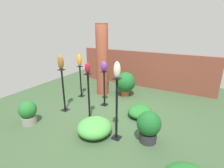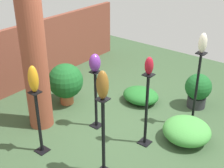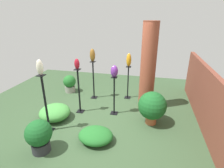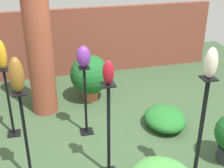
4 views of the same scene
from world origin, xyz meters
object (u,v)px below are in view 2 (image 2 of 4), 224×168
(pedestal_violet, at_px, (96,102))
(art_vase_violet, at_px, (95,63))
(art_vase_ruby, at_px, (149,66))
(potted_plant_front_left, at_px, (66,82))
(pedestal_amber, at_px, (39,125))
(pedestal_bronze, at_px, (103,140))
(art_vase_ivory, at_px, (203,43))
(art_vase_amber, at_px, (33,79))
(potted_plant_mid_right, at_px, (198,89))
(art_vase_bronze, at_px, (103,85))
(brick_pillar, at_px, (35,62))
(pedestal_ruby, at_px, (146,113))
(pedestal_ivory, at_px, (196,93))

(pedestal_violet, bearing_deg, art_vase_violet, 180.00)
(art_vase_ruby, xyz_separation_m, potted_plant_front_left, (0.14, 2.05, -0.95))
(pedestal_amber, bearing_deg, pedestal_bronze, -77.39)
(pedestal_amber, xyz_separation_m, art_vase_ivory, (2.27, -1.62, 1.11))
(art_vase_ivory, relative_size, art_vase_amber, 0.81)
(potted_plant_front_left, xyz_separation_m, potted_plant_mid_right, (1.56, -2.21, -0.11))
(art_vase_bronze, bearing_deg, art_vase_violet, 45.94)
(brick_pillar, xyz_separation_m, pedestal_bronze, (-0.28, -1.75, -0.68))
(brick_pillar, relative_size, pedestal_ruby, 1.94)
(pedestal_violet, bearing_deg, pedestal_bronze, -134.06)
(pedestal_violet, relative_size, art_vase_violet, 3.49)
(art_vase_ruby, bearing_deg, pedestal_bronze, 174.35)
(potted_plant_front_left, bearing_deg, art_vase_ivory, -69.99)
(potted_plant_mid_right, bearing_deg, pedestal_bronze, 174.40)
(art_vase_violet, bearing_deg, pedestal_ruby, -83.03)
(art_vase_ivory, bearing_deg, pedestal_ruby, 159.06)
(potted_plant_mid_right, bearing_deg, pedestal_violet, 147.46)
(art_vase_ivory, distance_m, potted_plant_mid_right, 1.42)
(pedestal_bronze, relative_size, art_vase_amber, 2.98)
(art_vase_ruby, relative_size, art_vase_ivory, 0.83)
(pedestal_bronze, height_order, pedestal_ivory, pedestal_ivory)
(pedestal_violet, height_order, potted_plant_mid_right, pedestal_violet)
(brick_pillar, relative_size, pedestal_ivory, 1.75)
(art_vase_ivory, distance_m, art_vase_amber, 2.80)
(brick_pillar, relative_size, art_vase_bronze, 6.14)
(brick_pillar, relative_size, art_vase_amber, 5.90)
(brick_pillar, relative_size, art_vase_ruby, 8.79)
(art_vase_ruby, relative_size, art_vase_amber, 0.67)
(art_vase_ruby, bearing_deg, pedestal_ruby, 0.00)
(pedestal_ivory, height_order, potted_plant_mid_right, pedestal_ivory)
(art_vase_ruby, height_order, potted_plant_front_left, art_vase_ruby)
(pedestal_violet, distance_m, art_vase_ruby, 1.38)
(potted_plant_front_left, relative_size, potted_plant_mid_right, 1.22)
(art_vase_violet, xyz_separation_m, potted_plant_mid_right, (1.82, -1.16, -0.88))
(pedestal_ivory, distance_m, art_vase_violet, 1.90)
(pedestal_ruby, bearing_deg, pedestal_violet, 96.97)
(art_vase_amber, relative_size, potted_plant_front_left, 0.49)
(pedestal_bronze, distance_m, art_vase_bronze, 0.90)
(pedestal_ivory, height_order, art_vase_ruby, art_vase_ruby)
(pedestal_ruby, bearing_deg, art_vase_violet, 96.97)
(pedestal_ivory, height_order, potted_plant_front_left, pedestal_ivory)
(brick_pillar, xyz_separation_m, pedestal_violet, (0.59, -0.86, -0.76))
(brick_pillar, relative_size, pedestal_bronze, 1.98)
(potted_plant_front_left, bearing_deg, pedestal_ruby, -93.90)
(pedestal_ivory, relative_size, pedestal_violet, 1.29)
(art_vase_ivory, xyz_separation_m, potted_plant_front_left, (-0.89, 2.44, -1.12))
(brick_pillar, bearing_deg, potted_plant_mid_right, -39.95)
(pedestal_amber, distance_m, art_vase_ivory, 3.00)
(pedestal_amber, bearing_deg, art_vase_ivory, -35.49)
(pedestal_violet, height_order, art_vase_ivory, art_vase_ivory)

